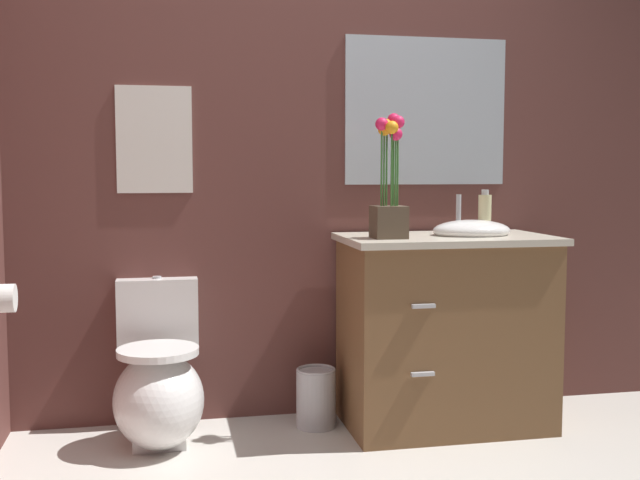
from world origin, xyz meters
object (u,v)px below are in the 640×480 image
at_px(soap_bottle, 485,213).
at_px(wall_mirror, 426,111).
at_px(wall_poster, 154,140).
at_px(trash_bin, 316,397).
at_px(toilet, 159,387).
at_px(vanity_cabinet, 446,329).
at_px(toilet_paper_roll, 0,298).
at_px(flower_vase, 389,192).

height_order(soap_bottle, wall_mirror, wall_mirror).
distance_m(wall_poster, wall_mirror, 1.29).
bearing_deg(soap_bottle, trash_bin, 177.72).
height_order(trash_bin, wall_mirror, wall_mirror).
relative_size(toilet, wall_poster, 1.44).
distance_m(toilet, wall_mirror, 1.78).
xyz_separation_m(vanity_cabinet, toilet_paper_roll, (-1.87, -0.17, 0.23)).
bearing_deg(wall_poster, toilet, -90.00).
bearing_deg(toilet, toilet_paper_roll, -161.43).
height_order(wall_mirror, toilet_paper_roll, wall_mirror).
bearing_deg(soap_bottle, wall_poster, 171.22).
xyz_separation_m(flower_vase, wall_mirror, (0.29, 0.37, 0.37)).
bearing_deg(toilet, trash_bin, 5.60).
bearing_deg(trash_bin, vanity_cabinet, -9.26).
height_order(toilet, vanity_cabinet, vanity_cabinet).
distance_m(toilet, flower_vase, 1.30).
height_order(toilet, wall_poster, wall_poster).
distance_m(toilet, trash_bin, 0.71).
bearing_deg(toilet, vanity_cabinet, -1.18).
distance_m(wall_mirror, toilet_paper_roll, 2.07).
bearing_deg(flower_vase, toilet, 174.15).
height_order(vanity_cabinet, wall_mirror, wall_mirror).
bearing_deg(wall_poster, soap_bottle, -8.78).
height_order(trash_bin, wall_poster, wall_poster).
xyz_separation_m(flower_vase, soap_bottle, (0.50, 0.14, -0.11)).
distance_m(flower_vase, toilet_paper_roll, 1.63).
xyz_separation_m(vanity_cabinet, trash_bin, (-0.58, 0.10, -0.31)).
height_order(vanity_cabinet, flower_vase, flower_vase).
height_order(soap_bottle, trash_bin, soap_bottle).
bearing_deg(vanity_cabinet, toilet, 178.82).
distance_m(vanity_cabinet, wall_poster, 1.57).
xyz_separation_m(flower_vase, wall_poster, (-0.99, 0.37, 0.23)).
height_order(flower_vase, toilet_paper_roll, flower_vase).
height_order(vanity_cabinet, toilet_paper_roll, vanity_cabinet).
relative_size(toilet, soap_bottle, 3.38).
distance_m(soap_bottle, toilet_paper_roll, 2.11).
distance_m(trash_bin, wall_poster, 1.38).
bearing_deg(toilet, soap_bottle, 1.43).
bearing_deg(wall_poster, flower_vase, -20.47).
xyz_separation_m(toilet, vanity_cabinet, (1.28, -0.03, 0.21)).
relative_size(flower_vase, wall_poster, 1.13).
relative_size(trash_bin, toilet_paper_roll, 2.47).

